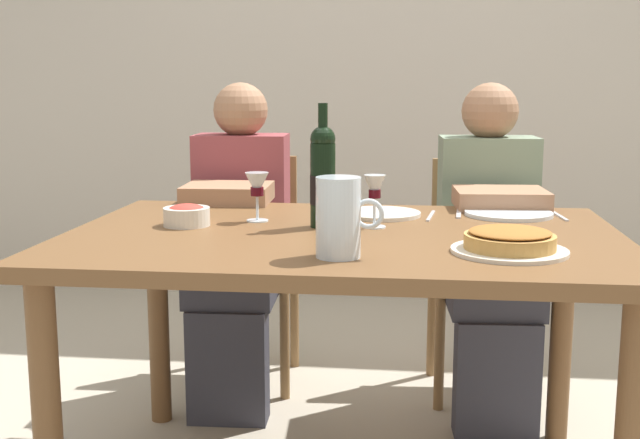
# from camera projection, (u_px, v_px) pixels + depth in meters

# --- Properties ---
(back_wall) EXTENTS (8.00, 0.10, 2.80)m
(back_wall) POSITION_uv_depth(u_px,v_px,m) (381.00, 35.00, 4.15)
(back_wall) COLOR beige
(back_wall) RESTS_ON ground
(dining_table) EXTENTS (1.50, 1.00, 0.76)m
(dining_table) POSITION_uv_depth(u_px,v_px,m) (343.00, 265.00, 2.18)
(dining_table) COLOR brown
(dining_table) RESTS_ON ground
(wine_bottle) EXTENTS (0.07, 0.07, 0.35)m
(wine_bottle) POSITION_uv_depth(u_px,v_px,m) (323.00, 176.00, 2.22)
(wine_bottle) COLOR black
(wine_bottle) RESTS_ON dining_table
(water_pitcher) EXTENTS (0.16, 0.11, 0.19)m
(water_pitcher) POSITION_uv_depth(u_px,v_px,m) (339.00, 222.00, 1.85)
(water_pitcher) COLOR silver
(water_pitcher) RESTS_ON dining_table
(baked_tart) EXTENTS (0.28, 0.28, 0.06)m
(baked_tart) POSITION_uv_depth(u_px,v_px,m) (510.00, 242.00, 1.90)
(baked_tart) COLOR silver
(baked_tart) RESTS_ON dining_table
(salad_bowl) EXTENTS (0.13, 0.13, 0.06)m
(salad_bowl) POSITION_uv_depth(u_px,v_px,m) (187.00, 215.00, 2.26)
(salad_bowl) COLOR silver
(salad_bowl) RESTS_ON dining_table
(wine_glass_left_diner) EXTENTS (0.07, 0.07, 0.14)m
(wine_glass_left_diner) POSITION_uv_depth(u_px,v_px,m) (257.00, 187.00, 2.32)
(wine_glass_left_diner) COLOR silver
(wine_glass_left_diner) RESTS_ON dining_table
(wine_glass_right_diner) EXTENTS (0.06, 0.06, 0.15)m
(wine_glass_right_diner) POSITION_uv_depth(u_px,v_px,m) (375.00, 190.00, 2.22)
(wine_glass_right_diner) COLOR silver
(wine_glass_right_diner) RESTS_ON dining_table
(dinner_plate_left_setting) EXTENTS (0.27, 0.27, 0.01)m
(dinner_plate_left_setting) POSITION_uv_depth(u_px,v_px,m) (509.00, 213.00, 2.44)
(dinner_plate_left_setting) COLOR silver
(dinner_plate_left_setting) RESTS_ON dining_table
(dinner_plate_right_setting) EXTENTS (0.24, 0.24, 0.01)m
(dinner_plate_right_setting) POSITION_uv_depth(u_px,v_px,m) (381.00, 214.00, 2.43)
(dinner_plate_right_setting) COLOR silver
(dinner_plate_right_setting) RESTS_ON dining_table
(fork_left_setting) EXTENTS (0.02, 0.16, 0.00)m
(fork_left_setting) POSITION_uv_depth(u_px,v_px,m) (459.00, 214.00, 2.45)
(fork_left_setting) COLOR silver
(fork_left_setting) RESTS_ON dining_table
(knife_left_setting) EXTENTS (0.03, 0.18, 0.00)m
(knife_left_setting) POSITION_uv_depth(u_px,v_px,m) (559.00, 216.00, 2.42)
(knife_left_setting) COLOR silver
(knife_left_setting) RESTS_ON dining_table
(knife_right_setting) EXTENTS (0.03, 0.18, 0.00)m
(knife_right_setting) POSITION_uv_depth(u_px,v_px,m) (431.00, 216.00, 2.41)
(knife_right_setting) COLOR silver
(knife_right_setting) RESTS_ON dining_table
(spoon_right_setting) EXTENTS (0.03, 0.16, 0.00)m
(spoon_right_setting) POSITION_uv_depth(u_px,v_px,m) (332.00, 214.00, 2.45)
(spoon_right_setting) COLOR silver
(spoon_right_setting) RESTS_ON dining_table
(chair_left) EXTENTS (0.42, 0.42, 0.87)m
(chair_left) POSITION_uv_depth(u_px,v_px,m) (249.00, 253.00, 3.15)
(chair_left) COLOR olive
(chair_left) RESTS_ON ground
(diner_left) EXTENTS (0.35, 0.51, 1.16)m
(diner_left) POSITION_uv_depth(u_px,v_px,m) (237.00, 234.00, 2.89)
(diner_left) COLOR #8E3D42
(diner_left) RESTS_ON ground
(chair_right) EXTENTS (0.42, 0.42, 0.87)m
(chair_right) POSITION_uv_depth(u_px,v_px,m) (480.00, 260.00, 3.02)
(chair_right) COLOR olive
(chair_right) RESTS_ON ground
(diner_right) EXTENTS (0.35, 0.52, 1.16)m
(diner_right) POSITION_uv_depth(u_px,v_px,m) (491.00, 241.00, 2.77)
(diner_right) COLOR gray
(diner_right) RESTS_ON ground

